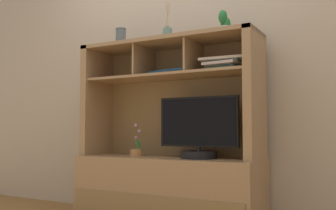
{
  "coord_description": "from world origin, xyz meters",
  "views": [
    {
      "loc": [
        1.44,
        -2.63,
        0.72
      ],
      "look_at": [
        0.0,
        0.0,
        0.91
      ],
      "focal_mm": 41.53,
      "sensor_mm": 36.0,
      "label": 1
    }
  ],
  "objects_px": {
    "tv_monitor": "(199,133)",
    "ceramic_vase": "(121,38)",
    "potted_succulent": "(225,25)",
    "media_console": "(168,169)",
    "magazine_stack_left": "(172,73)",
    "magazine_stack_centre": "(225,64)",
    "diffuser_bottle": "(167,34)",
    "potted_orchid": "(137,151)"
  },
  "relations": [
    {
      "from": "potted_succulent",
      "to": "ceramic_vase",
      "type": "xyz_separation_m",
      "value": [
        -0.93,
        0.0,
        0.01
      ]
    },
    {
      "from": "media_console",
      "to": "magazine_stack_centre",
      "type": "height_order",
      "value": "media_console"
    },
    {
      "from": "media_console",
      "to": "potted_succulent",
      "type": "distance_m",
      "value": 1.16
    },
    {
      "from": "diffuser_bottle",
      "to": "tv_monitor",
      "type": "bearing_deg",
      "value": -3.79
    },
    {
      "from": "magazine_stack_centre",
      "to": "ceramic_vase",
      "type": "relative_size",
      "value": 2.08
    },
    {
      "from": "media_console",
      "to": "magazine_stack_centre",
      "type": "distance_m",
      "value": 0.9
    },
    {
      "from": "media_console",
      "to": "ceramic_vase",
      "type": "height_order",
      "value": "ceramic_vase"
    },
    {
      "from": "diffuser_bottle",
      "to": "potted_orchid",
      "type": "bearing_deg",
      "value": -174.96
    },
    {
      "from": "potted_orchid",
      "to": "magazine_stack_centre",
      "type": "distance_m",
      "value": 0.97
    },
    {
      "from": "magazine_stack_centre",
      "to": "media_console",
      "type": "bearing_deg",
      "value": -177.29
    },
    {
      "from": "media_console",
      "to": "potted_orchid",
      "type": "relative_size",
      "value": 5.55
    },
    {
      "from": "magazine_stack_left",
      "to": "diffuser_bottle",
      "type": "bearing_deg",
      "value": -100.47
    },
    {
      "from": "tv_monitor",
      "to": "magazine_stack_centre",
      "type": "height_order",
      "value": "magazine_stack_centre"
    },
    {
      "from": "potted_succulent",
      "to": "tv_monitor",
      "type": "bearing_deg",
      "value": -166.81
    },
    {
      "from": "potted_orchid",
      "to": "potted_succulent",
      "type": "xyz_separation_m",
      "value": [
        0.73,
        0.05,
        0.94
      ]
    },
    {
      "from": "tv_monitor",
      "to": "diffuser_bottle",
      "type": "height_order",
      "value": "diffuser_bottle"
    },
    {
      "from": "potted_orchid",
      "to": "diffuser_bottle",
      "type": "bearing_deg",
      "value": 5.04
    },
    {
      "from": "diffuser_bottle",
      "to": "ceramic_vase",
      "type": "bearing_deg",
      "value": 176.51
    },
    {
      "from": "potted_orchid",
      "to": "magazine_stack_left",
      "type": "relative_size",
      "value": 0.71
    },
    {
      "from": "ceramic_vase",
      "to": "tv_monitor",
      "type": "bearing_deg",
      "value": -3.6
    },
    {
      "from": "tv_monitor",
      "to": "ceramic_vase",
      "type": "distance_m",
      "value": 1.09
    },
    {
      "from": "tv_monitor",
      "to": "diffuser_bottle",
      "type": "distance_m",
      "value": 0.82
    },
    {
      "from": "media_console",
      "to": "potted_succulent",
      "type": "xyz_separation_m",
      "value": [
        0.47,
        0.01,
        1.07
      ]
    },
    {
      "from": "magazine_stack_left",
      "to": "media_console",
      "type": "bearing_deg",
      "value": -104.51
    },
    {
      "from": "tv_monitor",
      "to": "ceramic_vase",
      "type": "bearing_deg",
      "value": 176.4
    },
    {
      "from": "tv_monitor",
      "to": "magazine_stack_centre",
      "type": "relative_size",
      "value": 1.82
    },
    {
      "from": "media_console",
      "to": "potted_succulent",
      "type": "bearing_deg",
      "value": 1.3
    },
    {
      "from": "tv_monitor",
      "to": "potted_succulent",
      "type": "xyz_separation_m",
      "value": [
        0.2,
        0.05,
        0.79
      ]
    },
    {
      "from": "potted_orchid",
      "to": "diffuser_bottle",
      "type": "distance_m",
      "value": 0.95
    },
    {
      "from": "potted_orchid",
      "to": "ceramic_vase",
      "type": "relative_size",
      "value": 1.59
    },
    {
      "from": "magazine_stack_left",
      "to": "magazine_stack_centre",
      "type": "height_order",
      "value": "magazine_stack_centre"
    },
    {
      "from": "tv_monitor",
      "to": "magazine_stack_left",
      "type": "height_order",
      "value": "magazine_stack_left"
    },
    {
      "from": "magazine_stack_centre",
      "to": "ceramic_vase",
      "type": "bearing_deg",
      "value": -179.35
    },
    {
      "from": "diffuser_bottle",
      "to": "ceramic_vase",
      "type": "xyz_separation_m",
      "value": [
        -0.47,
        0.03,
        0.03
      ]
    },
    {
      "from": "magazine_stack_left",
      "to": "diffuser_bottle",
      "type": "xyz_separation_m",
      "value": [
        -0.01,
        -0.06,
        0.31
      ]
    },
    {
      "from": "tv_monitor",
      "to": "magazine_stack_left",
      "type": "relative_size",
      "value": 1.68
    },
    {
      "from": "media_console",
      "to": "tv_monitor",
      "type": "distance_m",
      "value": 0.39
    },
    {
      "from": "potted_orchid",
      "to": "ceramic_vase",
      "type": "distance_m",
      "value": 0.97
    },
    {
      "from": "magazine_stack_left",
      "to": "potted_succulent",
      "type": "height_order",
      "value": "potted_succulent"
    },
    {
      "from": "ceramic_vase",
      "to": "media_console",
      "type": "bearing_deg",
      "value": -1.37
    },
    {
      "from": "magazine_stack_left",
      "to": "magazine_stack_centre",
      "type": "distance_m",
      "value": 0.45
    },
    {
      "from": "tv_monitor",
      "to": "potted_orchid",
      "type": "xyz_separation_m",
      "value": [
        -0.54,
        -0.01,
        -0.14
      ]
    }
  ]
}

